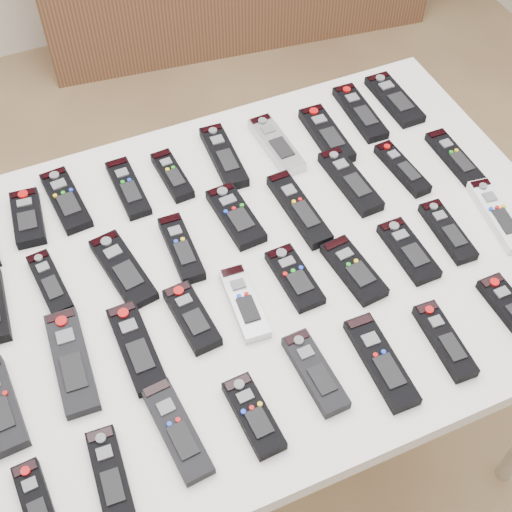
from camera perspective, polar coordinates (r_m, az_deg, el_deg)
name	(u,v)px	position (r m, az deg, el deg)	size (l,w,h in m)	color
ground	(219,441)	(2.05, -2.95, -14.57)	(4.00, 4.00, 0.00)	brown
table	(256,280)	(1.44, 0.00, -1.92)	(1.25, 0.88, 0.78)	white
remote_1	(28,218)	(1.52, -17.79, 2.92)	(0.06, 0.14, 0.02)	black
remote_2	(66,200)	(1.53, -14.97, 4.34)	(0.06, 0.18, 0.02)	black
remote_3	(128,188)	(1.53, -10.20, 5.38)	(0.05, 0.17, 0.02)	black
remote_4	(172,176)	(1.54, -6.72, 6.41)	(0.04, 0.14, 0.02)	black
remote_5	(224,157)	(1.57, -2.60, 7.95)	(0.05, 0.19, 0.02)	black
remote_6	(276,145)	(1.60, 1.63, 8.88)	(0.05, 0.18, 0.02)	#B7B7BC
remote_7	(327,135)	(1.63, 5.66, 9.62)	(0.06, 0.18, 0.02)	black
remote_8	(360,113)	(1.70, 8.31, 11.29)	(0.05, 0.19, 0.02)	black
remote_9	(394,99)	(1.75, 11.01, 12.20)	(0.06, 0.18, 0.02)	black
remote_11	(50,283)	(1.40, -16.15, -2.11)	(0.04, 0.15, 0.02)	black
remote_12	(123,269)	(1.39, -10.59, -1.07)	(0.06, 0.18, 0.02)	black
remote_13	(181,248)	(1.40, -5.99, 0.61)	(0.05, 0.16, 0.02)	black
remote_14	(236,216)	(1.45, -1.63, 3.23)	(0.06, 0.16, 0.02)	black
remote_15	(299,209)	(1.47, 3.45, 3.77)	(0.05, 0.20, 0.02)	black
remote_16	(350,181)	(1.53, 7.54, 5.96)	(0.05, 0.19, 0.02)	black
remote_17	(402,169)	(1.58, 11.61, 6.86)	(0.04, 0.16, 0.02)	black
remote_18	(455,158)	(1.63, 15.61, 7.55)	(0.04, 0.17, 0.02)	black
remote_20	(72,361)	(1.30, -14.53, -8.15)	(0.06, 0.21, 0.02)	black
remote_21	(137,347)	(1.29, -9.54, -7.22)	(0.06, 0.19, 0.02)	black
remote_22	(192,317)	(1.31, -5.15, -4.91)	(0.05, 0.15, 0.02)	black
remote_23	(244,303)	(1.32, -0.94, -3.76)	(0.05, 0.16, 0.02)	#B7B7BC
remote_24	(295,278)	(1.36, 3.10, -1.74)	(0.06, 0.15, 0.02)	black
remote_25	(354,270)	(1.38, 7.82, -1.12)	(0.06, 0.15, 0.02)	black
remote_26	(408,251)	(1.43, 12.10, 0.40)	(0.06, 0.15, 0.02)	black
remote_27	(448,231)	(1.48, 15.07, 1.91)	(0.05, 0.16, 0.02)	black
remote_28	(498,215)	(1.54, 18.76, 3.11)	(0.05, 0.19, 0.02)	silver
remote_29	(37,506)	(1.20, -17.09, -18.56)	(0.04, 0.15, 0.02)	black
remote_30	(111,476)	(1.19, -11.56, -16.87)	(0.05, 0.16, 0.02)	black
remote_31	(177,430)	(1.20, -6.35, -13.67)	(0.05, 0.18, 0.02)	black
remote_32	(254,415)	(1.21, -0.19, -12.64)	(0.05, 0.15, 0.02)	black
remote_33	(315,372)	(1.25, 4.75, -9.25)	(0.05, 0.16, 0.02)	black
remote_34	(381,362)	(1.27, 9.97, -8.33)	(0.05, 0.19, 0.02)	black
remote_35	(445,341)	(1.32, 14.86, -6.56)	(0.04, 0.16, 0.02)	black
remote_36	(511,309)	(1.39, 19.74, -4.03)	(0.05, 0.15, 0.02)	black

